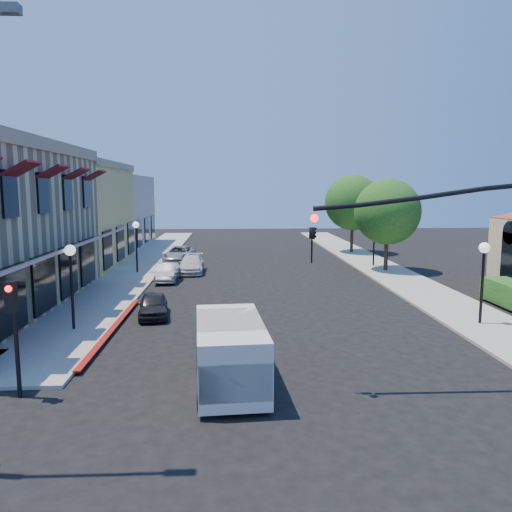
{
  "coord_description": "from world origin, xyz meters",
  "views": [
    {
      "loc": [
        -2.07,
        -12.12,
        5.81
      ],
      "look_at": [
        -0.87,
        11.43,
        2.6
      ],
      "focal_mm": 35.0,
      "sensor_mm": 36.0,
      "label": 1
    }
  ],
  "objects_px": {
    "parked_car_c": "(191,264)",
    "street_tree_a": "(388,212)",
    "parked_car_a": "(153,305)",
    "parked_car_b": "(167,272)",
    "lamppost_right_far": "(374,230)",
    "secondary_signal": "(13,318)",
    "lamppost_right_near": "(484,262)",
    "white_van": "(230,350)",
    "lamppost_left_far": "(136,234)",
    "street_tree_b": "(353,203)",
    "signal_mast_arm": "(511,250)",
    "lamppost_left_near": "(71,265)",
    "parked_car_d": "(179,254)"
  },
  "relations": [
    {
      "from": "street_tree_b",
      "to": "lamppost_right_near",
      "type": "bearing_deg",
      "value": -90.72
    },
    {
      "from": "lamppost_left_far",
      "to": "white_van",
      "type": "bearing_deg",
      "value": -72.33
    },
    {
      "from": "parked_car_a",
      "to": "parked_car_b",
      "type": "bearing_deg",
      "value": 85.53
    },
    {
      "from": "lamppost_left_far",
      "to": "lamppost_right_far",
      "type": "relative_size",
      "value": 1.0
    },
    {
      "from": "secondary_signal",
      "to": "parked_car_a",
      "type": "bearing_deg",
      "value": 74.97
    },
    {
      "from": "street_tree_a",
      "to": "parked_car_b",
      "type": "distance_m",
      "value": 15.61
    },
    {
      "from": "lamppost_right_far",
      "to": "secondary_signal",
      "type": "bearing_deg",
      "value": -126.14
    },
    {
      "from": "signal_mast_arm",
      "to": "lamppost_left_far",
      "type": "height_order",
      "value": "signal_mast_arm"
    },
    {
      "from": "signal_mast_arm",
      "to": "secondary_signal",
      "type": "bearing_deg",
      "value": -179.63
    },
    {
      "from": "street_tree_b",
      "to": "parked_car_b",
      "type": "relative_size",
      "value": 2.04
    },
    {
      "from": "signal_mast_arm",
      "to": "parked_car_c",
      "type": "distance_m",
      "value": 23.49
    },
    {
      "from": "street_tree_a",
      "to": "lamppost_right_near",
      "type": "distance_m",
      "value": 14.08
    },
    {
      "from": "white_van",
      "to": "street_tree_a",
      "type": "bearing_deg",
      "value": 61.44
    },
    {
      "from": "lamppost_left_far",
      "to": "lamppost_right_near",
      "type": "bearing_deg",
      "value": -39.47
    },
    {
      "from": "white_van",
      "to": "lamppost_left_near",
      "type": "bearing_deg",
      "value": 136.57
    },
    {
      "from": "signal_mast_arm",
      "to": "lamppost_right_near",
      "type": "distance_m",
      "value": 7.15
    },
    {
      "from": "secondary_signal",
      "to": "parked_car_d",
      "type": "height_order",
      "value": "secondary_signal"
    },
    {
      "from": "lamppost_left_far",
      "to": "parked_car_c",
      "type": "bearing_deg",
      "value": 2.1
    },
    {
      "from": "street_tree_a",
      "to": "parked_car_c",
      "type": "distance_m",
      "value": 14.07
    },
    {
      "from": "signal_mast_arm",
      "to": "lamppost_left_near",
      "type": "xyz_separation_m",
      "value": [
        -14.36,
        6.5,
        -1.35
      ]
    },
    {
      "from": "lamppost_right_far",
      "to": "parked_car_a",
      "type": "xyz_separation_m",
      "value": [
        -14.12,
        -13.74,
        -2.19
      ]
    },
    {
      "from": "lamppost_left_near",
      "to": "parked_car_b",
      "type": "height_order",
      "value": "lamppost_left_near"
    },
    {
      "from": "white_van",
      "to": "parked_car_c",
      "type": "relative_size",
      "value": 1.12
    },
    {
      "from": "signal_mast_arm",
      "to": "lamppost_left_near",
      "type": "distance_m",
      "value": 15.82
    },
    {
      "from": "lamppost_left_near",
      "to": "white_van",
      "type": "height_order",
      "value": "lamppost_left_near"
    },
    {
      "from": "street_tree_b",
      "to": "lamppost_right_far",
      "type": "distance_m",
      "value": 8.21
    },
    {
      "from": "secondary_signal",
      "to": "lamppost_left_near",
      "type": "bearing_deg",
      "value": 94.34
    },
    {
      "from": "parked_car_d",
      "to": "parked_car_a",
      "type": "bearing_deg",
      "value": -82.0
    },
    {
      "from": "street_tree_b",
      "to": "parked_car_c",
      "type": "bearing_deg",
      "value": -144.05
    },
    {
      "from": "lamppost_left_far",
      "to": "parked_car_a",
      "type": "relative_size",
      "value": 1.12
    },
    {
      "from": "lamppost_left_near",
      "to": "parked_car_c",
      "type": "relative_size",
      "value": 0.88
    },
    {
      "from": "street_tree_a",
      "to": "parked_car_d",
      "type": "bearing_deg",
      "value": 159.8
    },
    {
      "from": "lamppost_right_near",
      "to": "white_van",
      "type": "relative_size",
      "value": 0.79
    },
    {
      "from": "lamppost_right_near",
      "to": "lamppost_right_far",
      "type": "relative_size",
      "value": 1.0
    },
    {
      "from": "secondary_signal",
      "to": "parked_car_a",
      "type": "height_order",
      "value": "secondary_signal"
    },
    {
      "from": "secondary_signal",
      "to": "parked_car_c",
      "type": "distance_m",
      "value": 21.05
    },
    {
      "from": "lamppost_right_near",
      "to": "white_van",
      "type": "distance_m",
      "value": 12.32
    },
    {
      "from": "lamppost_right_far",
      "to": "parked_car_b",
      "type": "distance_m",
      "value": 15.57
    },
    {
      "from": "lamppost_right_far",
      "to": "street_tree_b",
      "type": "bearing_deg",
      "value": 87.85
    },
    {
      "from": "street_tree_b",
      "to": "parked_car_d",
      "type": "relative_size",
      "value": 1.59
    },
    {
      "from": "lamppost_left_near",
      "to": "parked_car_a",
      "type": "relative_size",
      "value": 1.12
    },
    {
      "from": "lamppost_left_far",
      "to": "lamppost_right_far",
      "type": "bearing_deg",
      "value": 6.71
    },
    {
      "from": "parked_car_c",
      "to": "street_tree_a",
      "type": "bearing_deg",
      "value": -0.66
    },
    {
      "from": "lamppost_left_far",
      "to": "white_van",
      "type": "xyz_separation_m",
      "value": [
        6.39,
        -20.05,
        -1.6
      ]
    },
    {
      "from": "parked_car_c",
      "to": "white_van",
      "type": "bearing_deg",
      "value": -82.5
    },
    {
      "from": "lamppost_left_far",
      "to": "lamppost_right_near",
      "type": "height_order",
      "value": "same"
    },
    {
      "from": "lamppost_left_near",
      "to": "parked_car_c",
      "type": "xyz_separation_m",
      "value": [
        3.7,
        14.14,
        -2.15
      ]
    },
    {
      "from": "white_van",
      "to": "parked_car_b",
      "type": "relative_size",
      "value": 1.32
    },
    {
      "from": "white_van",
      "to": "parked_car_b",
      "type": "distance_m",
      "value": 17.51
    },
    {
      "from": "lamppost_left_near",
      "to": "parked_car_b",
      "type": "distance_m",
      "value": 11.47
    }
  ]
}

